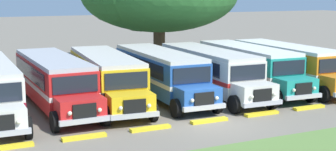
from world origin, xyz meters
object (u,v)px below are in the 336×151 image
at_px(parked_bus_slot_1, 54,80).
at_px(parked_bus_slot_6, 288,63).
at_px(parked_bus_slot_5, 249,65).
at_px(parked_bus_slot_2, 106,76).
at_px(parked_bus_slot_4, 210,69).
at_px(parked_bus_slot_3, 160,72).

height_order(parked_bus_slot_1, parked_bus_slot_6, same).
bearing_deg(parked_bus_slot_5, parked_bus_slot_2, -88.12).
bearing_deg(parked_bus_slot_4, parked_bus_slot_6, 91.18).
bearing_deg(parked_bus_slot_6, parked_bus_slot_5, -97.25).
relative_size(parked_bus_slot_2, parked_bus_slot_4, 1.01).
distance_m(parked_bus_slot_4, parked_bus_slot_6, 6.12).
xyz_separation_m(parked_bus_slot_1, parked_bus_slot_2, (2.98, -0.16, 0.00)).
bearing_deg(parked_bus_slot_5, parked_bus_slot_6, 84.33).
bearing_deg(parked_bus_slot_3, parked_bus_slot_5, 90.19).
height_order(parked_bus_slot_2, parked_bus_slot_5, same).
bearing_deg(parked_bus_slot_1, parked_bus_slot_3, 87.68).
relative_size(parked_bus_slot_1, parked_bus_slot_4, 1.00).
bearing_deg(parked_bus_slot_1, parked_bus_slot_2, 85.90).
distance_m(parked_bus_slot_3, parked_bus_slot_6, 9.30).
bearing_deg(parked_bus_slot_4, parked_bus_slot_1, -92.71).
xyz_separation_m(parked_bus_slot_4, parked_bus_slot_6, (6.12, -0.03, 0.00)).
distance_m(parked_bus_slot_2, parked_bus_slot_4, 6.66).
xyz_separation_m(parked_bus_slot_2, parked_bus_slot_5, (9.86, -0.15, 0.00)).
height_order(parked_bus_slot_2, parked_bus_slot_3, same).
xyz_separation_m(parked_bus_slot_3, parked_bus_slot_6, (9.29, -0.60, 0.00)).
bearing_deg(parked_bus_slot_6, parked_bus_slot_4, -89.13).
xyz_separation_m(parked_bus_slot_3, parked_bus_slot_4, (3.17, -0.57, 0.00)).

